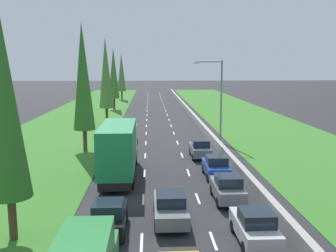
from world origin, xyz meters
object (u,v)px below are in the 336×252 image
Objects in this scene: silver_hatchback_right_lane at (255,227)px; blue_hatchback_right_lane at (216,166)px; grey_sedan_centre_lane at (170,207)px; green_box_truck_left_lane at (119,149)px; poplar_tree_second at (83,77)px; poplar_tree_nearest at (5,107)px; street_light_mast at (218,95)px; silver_hatchback_left_lane at (128,134)px; poplar_tree_third at (106,73)px; poplar_tree_fifth at (121,72)px; grey_hatchback_right_lane_fifth at (200,149)px; black_hatchback_left_lane at (109,217)px; grey_hatchback_right_lane at (227,188)px; poplar_tree_fourth at (114,73)px; yellow_hatchback_left_lane at (126,145)px.

silver_hatchback_right_lane and blue_hatchback_right_lane have the same top height.
blue_hatchback_right_lane is (3.94, 8.14, 0.02)m from grey_sedan_centre_lane.
green_box_truck_left_lane is 0.74× the size of poplar_tree_second.
blue_hatchback_right_lane is at bearing 40.51° from poplar_tree_nearest.
silver_hatchback_left_lane is at bearing 174.22° from street_light_mast.
street_light_mast reaches higher than silver_hatchback_right_lane.
poplar_tree_nearest is 27.31m from street_light_mast.
poplar_tree_third is at bearing 105.10° from silver_hatchback_left_lane.
poplar_tree_second is at bearing -89.66° from poplar_tree_fifth.
street_light_mast is at bearing 52.22° from green_box_truck_left_lane.
grey_hatchback_right_lane_fifth is 8.59m from street_light_mast.
blue_hatchback_right_lane is 0.43× the size of street_light_mast.
poplar_tree_nearest reaches higher than black_hatchback_left_lane.
poplar_tree_nearest is at bearing -157.21° from grey_hatchback_right_lane.
silver_hatchback_right_lane is 26.29m from silver_hatchback_left_lane.
street_light_mast is (14.23, 23.27, -1.32)m from poplar_tree_nearest.
poplar_tree_third reaches higher than green_box_truck_left_lane.
yellow_hatchback_left_lane is at bearing -83.09° from poplar_tree_fourth.
poplar_tree_fourth is 1.04× the size of poplar_tree_fifth.
silver_hatchback_left_lane is (-3.48, 22.34, 0.02)m from grey_sedan_centre_lane.
silver_hatchback_left_lane is 0.35× the size of poplar_tree_nearest.
poplar_tree_third is 21.18m from street_light_mast.
grey_hatchback_right_lane_fifth is (7.02, 5.88, -1.35)m from green_box_truck_left_lane.
silver_hatchback_right_lane and yellow_hatchback_left_lane have the same top height.
poplar_tree_third reaches higher than grey_hatchback_right_lane_fifth.
yellow_hatchback_left_lane is at bearing -85.57° from poplar_tree_fifth.
poplar_tree_second reaches higher than blue_hatchback_right_lane.
poplar_tree_third reaches higher than silver_hatchback_left_lane.
poplar_tree_second is at bearing -89.45° from poplar_tree_fourth.
grey_hatchback_right_lane_fifth is (-0.37, 6.37, 0.00)m from blue_hatchback_right_lane.
grey_hatchback_right_lane is at bearing 22.79° from poplar_tree_nearest.
grey_hatchback_right_lane is 36.62m from poplar_tree_third.
silver_hatchback_left_lane is at bearing 132.05° from grey_hatchback_right_lane_fifth.
black_hatchback_left_lane and grey_hatchback_right_lane have the same top height.
poplar_tree_fifth is (-0.03, 76.64, 0.18)m from poplar_tree_nearest.
grey_hatchback_right_lane is 1.00× the size of silver_hatchback_left_lane.
silver_hatchback_right_lane is 1.00× the size of grey_hatchback_right_lane_fifth.
poplar_tree_second reaches higher than poplar_tree_fourth.
silver_hatchback_right_lane is 5.84m from grey_hatchback_right_lane.
poplar_tree_second reaches higher than poplar_tree_fifth.
blue_hatchback_right_lane is 0.35× the size of poplar_tree_nearest.
silver_hatchback_left_lane is (-7.25, 19.39, 0.00)m from grey_hatchback_right_lane.
poplar_tree_second is 1.01× the size of poplar_tree_third.
poplar_tree_fifth reaches higher than yellow_hatchback_left_lane.
poplar_tree_fourth is at bearing 97.95° from silver_hatchback_left_lane.
poplar_tree_second is (-11.43, 20.54, 6.53)m from silver_hatchback_right_lane.
grey_sedan_centre_lane is at bearing 22.67° from black_hatchback_left_lane.
silver_hatchback_left_lane is at bearing -82.05° from poplar_tree_fourth.
blue_hatchback_right_lane is 0.31× the size of poplar_tree_second.
poplar_tree_nearest is (-11.41, -16.44, 5.72)m from grey_hatchback_right_lane_fifth.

